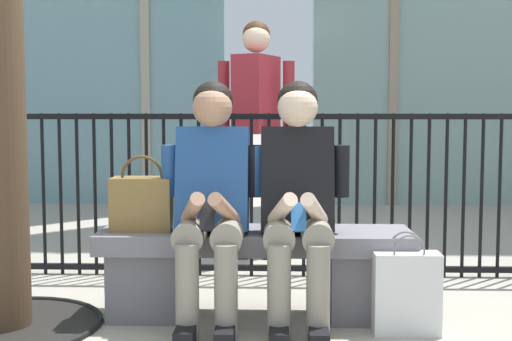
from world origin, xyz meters
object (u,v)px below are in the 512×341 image
(bystander_at_railing, at_px, (256,119))
(stone_bench, at_px, (255,265))
(handbag_on_bench, at_px, (142,202))
(seated_person_with_phone, at_px, (211,194))
(shopping_bag, at_px, (406,292))
(seated_person_companion, at_px, (298,195))

(bystander_at_railing, bearing_deg, stone_bench, -88.23)
(stone_bench, xyz_separation_m, handbag_on_bench, (-0.58, -0.01, 0.32))
(seated_person_with_phone, relative_size, shopping_bag, 2.49)
(seated_person_with_phone, xyz_separation_m, seated_person_companion, (0.43, 0.00, 0.00))
(seated_person_with_phone, distance_m, handbag_on_bench, 0.39)
(seated_person_with_phone, bearing_deg, seated_person_companion, 0.00)
(stone_bench, relative_size, seated_person_with_phone, 1.32)
(seated_person_with_phone, xyz_separation_m, bystander_at_railing, (0.17, 1.64, 0.35))
(seated_person_with_phone, bearing_deg, stone_bench, 31.17)
(handbag_on_bench, distance_m, bystander_at_railing, 1.66)
(stone_bench, bearing_deg, shopping_bag, -19.18)
(bystander_at_railing, bearing_deg, handbag_on_bench, -109.34)
(handbag_on_bench, bearing_deg, stone_bench, 0.99)
(seated_person_with_phone, distance_m, seated_person_companion, 0.43)
(seated_person_with_phone, distance_m, bystander_at_railing, 1.68)
(stone_bench, distance_m, handbag_on_bench, 0.66)
(seated_person_with_phone, height_order, shopping_bag, seated_person_with_phone)
(seated_person_companion, relative_size, handbag_on_bench, 3.14)
(handbag_on_bench, xyz_separation_m, shopping_bag, (1.31, -0.24, -0.39))
(shopping_bag, bearing_deg, seated_person_companion, 166.39)
(seated_person_with_phone, xyz_separation_m, handbag_on_bench, (-0.37, 0.12, -0.06))
(handbag_on_bench, height_order, shopping_bag, handbag_on_bench)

